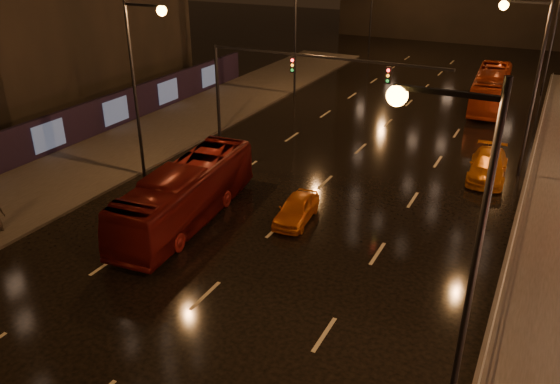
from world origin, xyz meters
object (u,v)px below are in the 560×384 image
Objects in this scene: bus_red at (186,194)px; bus_curb at (491,88)px; taxi_near at (296,209)px; taxi_far at (488,166)px.

bus_curb reaches higher than bus_red.
bus_red is 2.80× the size of taxi_near.
bus_curb is (10.22, 27.21, 0.04)m from bus_red.
bus_red is 0.97× the size of bus_curb.
taxi_near is 0.75× the size of taxi_far.
taxi_far is at bearing 38.63° from bus_red.
bus_red is at bearing -114.23° from bus_curb.
taxi_near is (-5.50, -24.83, -0.84)m from bus_curb.
taxi_near is at bearing -131.21° from taxi_far.
bus_curb reaches higher than taxi_far.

